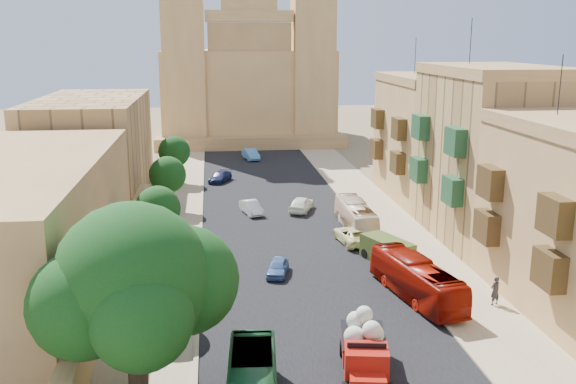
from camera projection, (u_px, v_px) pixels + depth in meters
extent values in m
cube|color=black|center=(282.00, 226.00, 55.40)|extent=(14.00, 140.00, 0.01)
cube|color=tan|center=(389.00, 222.00, 56.51)|extent=(5.00, 140.00, 0.01)
cube|color=tan|center=(171.00, 230.00, 54.28)|extent=(5.00, 140.00, 0.01)
cube|color=tan|center=(362.00, 223.00, 56.21)|extent=(0.25, 140.00, 0.12)
cube|color=tan|center=(201.00, 228.00, 54.56)|extent=(0.25, 140.00, 0.12)
cylinder|color=black|center=(560.00, 85.00, 38.46)|extent=(0.06, 0.06, 3.60)
cube|color=#453117|center=(549.00, 269.00, 33.70)|extent=(0.90, 2.20, 2.00)
cube|color=#453117|center=(487.00, 227.00, 41.27)|extent=(0.90, 2.20, 2.00)
cube|color=#453117|center=(555.00, 216.00, 33.01)|extent=(0.90, 2.20, 2.00)
cube|color=#453117|center=(490.00, 183.00, 40.58)|extent=(0.90, 2.20, 2.00)
cube|color=tan|center=(489.00, 159.00, 50.93)|extent=(8.00, 14.00, 13.00)
cube|color=#9F7845|center=(496.00, 71.00, 49.32)|extent=(8.20, 14.00, 0.80)
cylinder|color=black|center=(471.00, 41.00, 51.39)|extent=(0.06, 0.06, 3.60)
cube|color=#1E4B2B|center=(452.00, 191.00, 46.99)|extent=(0.90, 2.20, 2.00)
cube|color=#1E4B2B|center=(418.00, 169.00, 54.56)|extent=(0.90, 2.20, 2.00)
cube|color=#1E4B2B|center=(455.00, 142.00, 46.14)|extent=(0.90, 2.20, 2.00)
cube|color=#1E4B2B|center=(420.00, 127.00, 53.71)|extent=(0.90, 2.20, 2.00)
cube|color=tan|center=(430.00, 141.00, 64.62)|extent=(8.00, 14.00, 11.50)
cube|color=#9F7845|center=(433.00, 79.00, 63.18)|extent=(8.20, 14.00, 0.80)
cylinder|color=black|center=(415.00, 56.00, 65.25)|extent=(0.06, 0.06, 3.60)
cube|color=#453117|center=(397.00, 163.00, 60.64)|extent=(0.90, 2.20, 2.00)
cube|color=#453117|center=(376.00, 149.00, 68.20)|extent=(0.90, 2.20, 2.00)
cube|color=#453117|center=(399.00, 129.00, 59.88)|extent=(0.90, 2.20, 2.00)
cube|color=#453117|center=(377.00, 119.00, 67.45)|extent=(0.90, 2.20, 2.00)
cube|color=tan|center=(118.00, 261.00, 44.07)|extent=(1.00, 40.00, 1.80)
cube|color=#9F7845|center=(22.00, 226.00, 40.72)|extent=(10.00, 28.00, 8.40)
cube|color=tan|center=(93.00, 147.00, 65.63)|extent=(10.00, 22.00, 10.00)
cube|color=tan|center=(247.00, 95.00, 102.98)|extent=(26.00, 20.00, 14.00)
cube|color=#9F7845|center=(252.00, 142.00, 94.28)|extent=(28.00, 4.00, 1.80)
cube|color=#9F7845|center=(250.00, 79.00, 93.79)|extent=(12.00, 2.00, 16.00)
cube|color=tan|center=(249.00, 16.00, 91.71)|extent=(12.60, 2.40, 1.60)
cube|color=tan|center=(249.00, 4.00, 91.31)|extent=(8.00, 2.00, 2.40)
cube|color=tan|center=(184.00, 47.00, 92.88)|extent=(6.00, 6.00, 29.00)
cube|color=tan|center=(313.00, 47.00, 95.11)|extent=(6.00, 6.00, 29.00)
cylinder|color=#35271A|center=(137.00, 361.00, 28.79)|extent=(0.90, 0.90, 3.44)
sphere|color=black|center=(132.00, 280.00, 27.88)|extent=(6.87, 6.87, 6.87)
sphere|color=black|center=(184.00, 280.00, 29.31)|extent=(5.07, 5.07, 5.07)
sphere|color=black|center=(83.00, 305.00, 27.03)|extent=(4.70, 4.70, 4.70)
sphere|color=black|center=(141.00, 319.00, 26.06)|extent=(4.34, 4.34, 4.34)
sphere|color=black|center=(114.00, 250.00, 29.51)|extent=(3.98, 3.98, 3.98)
cylinder|color=#35271A|center=(144.00, 300.00, 36.56)|extent=(0.44, 0.44, 2.52)
sphere|color=black|center=(141.00, 258.00, 35.96)|extent=(3.67, 3.67, 3.67)
cylinder|color=#35271A|center=(159.00, 239.00, 48.16)|extent=(0.44, 0.44, 2.33)
sphere|color=black|center=(158.00, 208.00, 47.61)|extent=(3.39, 3.39, 3.39)
cylinder|color=#35271A|center=(169.00, 200.00, 59.74)|extent=(0.44, 0.44, 2.35)
sphere|color=black|center=(168.00, 175.00, 59.19)|extent=(3.42, 3.42, 3.42)
cylinder|color=#35271A|center=(175.00, 173.00, 71.32)|extent=(0.44, 0.44, 2.41)
sphere|color=black|center=(174.00, 152.00, 70.75)|extent=(3.51, 3.51, 3.51)
cube|color=#B3190D|center=(363.00, 345.00, 31.47)|extent=(2.62, 3.69, 0.85)
cube|color=black|center=(363.00, 336.00, 31.36)|extent=(2.68, 3.75, 0.11)
cube|color=#B3190D|center=(366.00, 365.00, 29.34)|extent=(2.22, 1.92, 1.69)
cube|color=black|center=(367.00, 352.00, 29.19)|extent=(1.78, 0.40, 0.85)
cylinder|color=black|center=(343.00, 347.00, 32.79)|extent=(0.47, 0.89, 0.85)
cylinder|color=black|center=(380.00, 348.00, 32.69)|extent=(0.47, 0.89, 0.85)
sphere|color=beige|center=(354.00, 336.00, 30.78)|extent=(1.03, 1.03, 1.03)
sphere|color=beige|center=(374.00, 334.00, 31.00)|extent=(1.03, 1.03, 1.03)
sphere|color=beige|center=(363.00, 326.00, 31.85)|extent=(1.03, 1.03, 1.03)
sphere|color=beige|center=(356.00, 321.00, 31.29)|extent=(0.94, 0.94, 0.94)
sphere|color=beige|center=(372.00, 330.00, 30.35)|extent=(0.94, 0.94, 0.94)
sphere|color=beige|center=(364.00, 314.00, 30.99)|extent=(0.85, 0.85, 0.85)
cube|color=#445620|center=(387.00, 251.00, 46.30)|extent=(3.35, 4.65, 1.76)
cylinder|color=black|center=(391.00, 266.00, 44.77)|extent=(0.53, 0.76, 0.70)
cylinder|color=black|center=(409.00, 262.00, 45.57)|extent=(0.53, 0.76, 0.70)
cylinder|color=black|center=(365.00, 254.00, 47.29)|extent=(0.53, 0.76, 0.70)
cylinder|color=black|center=(383.00, 250.00, 48.08)|extent=(0.53, 0.76, 0.70)
imported|color=#8F0F03|center=(417.00, 279.00, 39.75)|extent=(3.81, 9.25, 2.51)
imported|color=beige|center=(356.00, 216.00, 54.24)|extent=(2.00, 8.51, 2.37)
imported|color=#4666A3|center=(278.00, 267.00, 43.91)|extent=(2.05, 3.45, 1.10)
imported|color=silver|center=(251.00, 208.00, 59.13)|extent=(2.19, 3.92, 1.22)
imported|color=#FFF9B0|center=(353.00, 235.00, 50.73)|extent=(2.70, 4.89, 1.30)
imported|color=#141D44|center=(220.00, 177.00, 72.36)|extent=(3.13, 4.29, 1.15)
imported|color=white|center=(301.00, 204.00, 60.03)|extent=(3.10, 4.45, 1.41)
imported|color=#4D92C4|center=(251.00, 154.00, 85.66)|extent=(2.32, 4.57, 1.44)
imported|color=#27262A|center=(495.00, 291.00, 38.86)|extent=(0.77, 0.63, 1.82)
imported|color=#2C2B2F|center=(453.00, 308.00, 36.58)|extent=(0.63, 1.04, 1.65)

